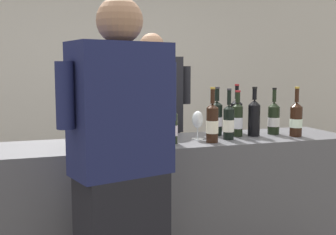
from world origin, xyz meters
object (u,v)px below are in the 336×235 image
Objects in this scene: wine_bottle_10 at (229,122)px; person_guest at (122,189)px; wine_bottle_11 at (217,117)px; wine_bottle_3 at (254,117)px; wine_bottle_5 at (296,119)px; person_server at (152,145)px; wine_bottle_9 at (172,126)px; wine_bottle_0 at (212,123)px; wine_bottle_6 at (74,128)px; wine_glass at (198,121)px; wine_bottle_1 at (274,118)px; wine_bottle_2 at (236,115)px; wine_bottle_4 at (107,126)px; wine_bottle_8 at (115,122)px; wine_bottle_7 at (237,119)px.

person_guest reaches higher than wine_bottle_10.
wine_bottle_11 is at bearing 90.19° from wine_bottle_10.
wine_bottle_5 is (0.26, -0.10, -0.01)m from wine_bottle_3.
wine_bottle_10 is 0.20× the size of person_server.
wine_bottle_9 is 0.94× the size of wine_bottle_10.
wine_bottle_6 is (-0.84, 0.10, -0.01)m from wine_bottle_0.
person_server is at bearing 102.37° from wine_glass.
wine_bottle_0 is 1.03× the size of wine_bottle_11.
wine_bottle_6 is (-1.39, -0.07, 0.00)m from wine_bottle_1.
wine_bottle_5 is at bearing -38.91° from wine_bottle_2.
person_server is (0.48, 0.70, -0.26)m from wine_bottle_4.
person_server is at bearing 141.89° from wine_bottle_1.
wine_bottle_2 is 1.29m from person_guest.
wine_bottle_11 is at bearing 8.62° from wine_bottle_6.
wine_bottle_8 is 0.21× the size of person_server.
wine_bottle_11 is (0.99, 0.15, 0.01)m from wine_bottle_6.
person_guest is at bearing -129.74° from wine_bottle_9.
wine_bottle_2 reaches higher than wine_bottle_1.
wine_bottle_8 is 0.54m from wine_glass.
wine_bottle_3 is 1.01× the size of wine_bottle_10.
person_server reaches higher than wine_bottle_5.
wine_bottle_9 is at bearing -175.65° from wine_bottle_10.
wine_bottle_1 is at bearing -5.09° from wine_bottle_8.
wine_bottle_9 is (0.40, -0.01, -0.01)m from wine_bottle_4.
wine_bottle_7 is 0.15m from wine_bottle_10.
wine_bottle_6 is 0.79m from wine_glass.
wine_bottle_4 is 0.83m from wine_bottle_11.
wine_bottle_10 is (-0.11, -0.10, -0.00)m from wine_bottle_7.
wine_bottle_3 is (-0.17, -0.03, 0.02)m from wine_bottle_1.
wine_bottle_1 is at bearing 10.00° from wine_bottle_3.
wine_bottle_4 is (-0.98, -0.25, -0.01)m from wine_bottle_2.
wine_bottle_4 is 0.89m from person_server.
person_guest is (-0.12, -0.74, -0.23)m from wine_bottle_8.
person_server is (-0.33, 0.67, -0.26)m from wine_bottle_10.
wine_bottle_1 is 1.04× the size of wine_bottle_9.
wine_bottle_3 reaches higher than wine_bottle_7.
wine_bottle_6 reaches higher than wine_bottle_9.
wine_bottle_0 is 0.16m from wine_bottle_10.
wine_bottle_6 is at bearing -135.95° from person_server.
wine_bottle_4 is 1.30m from wine_bottle_5.
wine_bottle_0 is 0.64m from wine_bottle_5.
wine_bottle_10 reaches higher than wine_bottle_6.
wine_bottle_0 is 0.26m from wine_bottle_9.
wine_bottle_7 is 1.16m from person_guest.
wine_bottle_8 reaches higher than wine_bottle_3.
wine_bottle_8 is at bearing 164.23° from wine_bottle_10.
wine_bottle_11 is at bearing 156.33° from wine_bottle_5.
wine_glass is (0.52, -0.14, 0.00)m from wine_bottle_8.
wine_bottle_10 is (0.71, -0.20, -0.01)m from wine_bottle_8.
wine_bottle_7 is (-0.38, 0.13, -0.00)m from wine_bottle_5.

